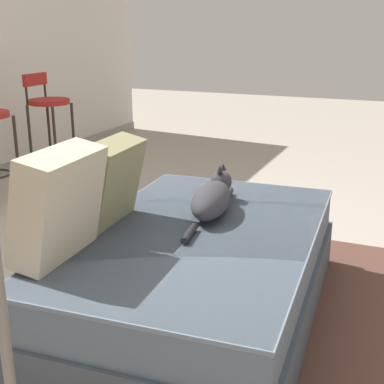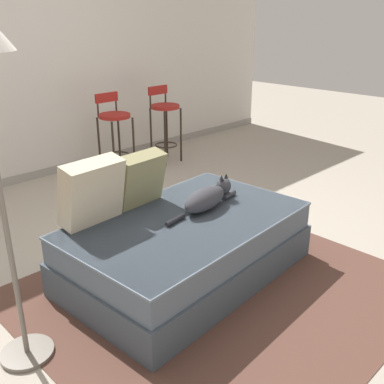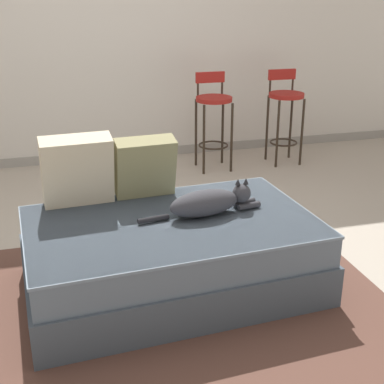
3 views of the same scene
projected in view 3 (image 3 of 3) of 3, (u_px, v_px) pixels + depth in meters
The scene contains 10 objects.
ground_plane at pixel (158, 256), 3.52m from camera, with size 16.00×16.00×0.00m, color #A89E8E.
wall_back_panel at pixel (106, 27), 5.07m from camera, with size 8.00×0.10×2.60m, color silver.
wall_baseboard_trim at pixel (114, 155), 5.48m from camera, with size 8.00×0.02×0.09m, color gray.
area_rug at pixel (185, 314), 2.89m from camera, with size 2.34×2.12×0.01m, color brown.
couch at pixel (171, 254), 3.08m from camera, with size 1.70×1.12×0.43m.
throw_pillow_corner at pixel (77, 170), 3.15m from camera, with size 0.43×0.25×0.43m.
throw_pillow_middle at pixel (145, 167), 3.28m from camera, with size 0.38×0.23×0.39m.
cat at pixel (209, 202), 3.06m from camera, with size 0.75×0.24×0.19m.
bar_stool_near_window at pixel (213, 111), 5.03m from camera, with size 0.34×0.34×0.91m.
bar_stool_by_doorway at pixel (285, 107), 5.21m from camera, with size 0.34×0.34×0.91m.
Camera 3 is at (-0.61, -3.08, 1.66)m, focal length 50.00 mm.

